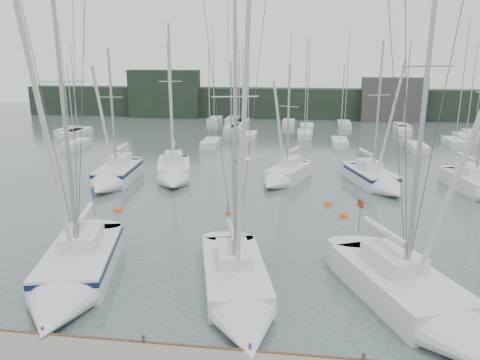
# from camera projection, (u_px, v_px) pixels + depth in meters

# --- Properties ---
(ground) EXTENTS (160.00, 160.00, 0.00)m
(ground) POSITION_uv_depth(u_px,v_px,m) (216.00, 300.00, 21.14)
(ground) COLOR #414F4D
(ground) RESTS_ON ground
(far_treeline) EXTENTS (90.00, 4.00, 5.00)m
(far_treeline) POSITION_uv_depth(u_px,v_px,m) (282.00, 103.00, 79.76)
(far_treeline) COLOR black
(far_treeline) RESTS_ON ground
(far_building_left) EXTENTS (12.00, 3.00, 8.00)m
(far_building_left) POSITION_uv_depth(u_px,v_px,m) (164.00, 94.00, 80.01)
(far_building_left) COLOR black
(far_building_left) RESTS_ON ground
(far_building_right) EXTENTS (10.00, 3.00, 7.00)m
(far_building_right) POSITION_uv_depth(u_px,v_px,m) (393.00, 100.00, 75.29)
(far_building_right) COLOR #3F3D3A
(far_building_right) RESTS_ON ground
(mast_forest) EXTENTS (56.26, 27.18, 14.82)m
(mast_forest) POSITION_uv_depth(u_px,v_px,m) (274.00, 130.00, 64.36)
(mast_forest) COLOR silver
(mast_forest) RESTS_ON ground
(sailboat_near_left) EXTENTS (5.29, 10.57, 16.18)m
(sailboat_near_left) POSITION_uv_depth(u_px,v_px,m) (72.00, 278.00, 21.82)
(sailboat_near_left) COLOR silver
(sailboat_near_left) RESTS_ON ground
(sailboat_near_center) EXTENTS (5.12, 10.30, 15.34)m
(sailboat_near_center) POSITION_uv_depth(u_px,v_px,m) (239.00, 297.00, 20.45)
(sailboat_near_center) COLOR silver
(sailboat_near_center) RESTS_ON ground
(sailboat_near_right) EXTENTS (7.01, 10.56, 17.47)m
(sailboat_near_right) POSITION_uv_depth(u_px,v_px,m) (429.00, 309.00, 19.21)
(sailboat_near_right) COLOR silver
(sailboat_near_right) RESTS_ON ground
(sailboat_mid_a) EXTENTS (3.32, 8.67, 12.11)m
(sailboat_mid_a) POSITION_uv_depth(u_px,v_px,m) (113.00, 177.00, 39.38)
(sailboat_mid_a) COLOR silver
(sailboat_mid_a) RESTS_ON ground
(sailboat_mid_b) EXTENTS (4.77, 8.60, 14.12)m
(sailboat_mid_b) POSITION_uv_depth(u_px,v_px,m) (174.00, 174.00, 40.55)
(sailboat_mid_b) COLOR silver
(sailboat_mid_b) RESTS_ON ground
(sailboat_mid_c) EXTENTS (4.77, 7.68, 10.71)m
(sailboat_mid_c) POSITION_uv_depth(u_px,v_px,m) (283.00, 177.00, 39.95)
(sailboat_mid_c) COLOR silver
(sailboat_mid_c) RESTS_ON ground
(sailboat_mid_d) EXTENTS (4.95, 8.46, 12.59)m
(sailboat_mid_d) POSITION_uv_depth(u_px,v_px,m) (378.00, 181.00, 38.41)
(sailboat_mid_d) COLOR silver
(sailboat_mid_d) RESTS_ON ground
(buoy_a) EXTENTS (0.43, 0.43, 0.43)m
(buoy_a) POSITION_uv_depth(u_px,v_px,m) (228.00, 214.00, 32.50)
(buoy_a) COLOR #DC5113
(buoy_a) RESTS_ON ground
(buoy_b) EXTENTS (0.61, 0.61, 0.61)m
(buoy_b) POSITION_uv_depth(u_px,v_px,m) (328.00, 205.00, 34.39)
(buoy_b) COLOR #DC5113
(buoy_b) RESTS_ON ground
(buoy_c) EXTENTS (0.61, 0.61, 0.61)m
(buoy_c) POSITION_uv_depth(u_px,v_px,m) (118.00, 211.00, 33.15)
(buoy_c) COLOR #DC5113
(buoy_c) RESTS_ON ground
(seagull) EXTENTS (1.06, 0.50, 0.21)m
(seagull) POSITION_uv_depth(u_px,v_px,m) (248.00, 159.00, 18.54)
(seagull) COLOR silver
(seagull) RESTS_ON ground
(buoy_d) EXTENTS (0.57, 0.57, 0.57)m
(buoy_d) POSITION_uv_depth(u_px,v_px,m) (343.00, 216.00, 31.96)
(buoy_d) COLOR #DC5113
(buoy_d) RESTS_ON ground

